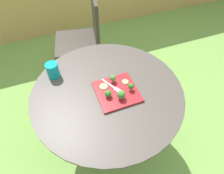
{
  "coord_description": "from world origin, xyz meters",
  "views": [
    {
      "loc": [
        -0.24,
        -0.72,
        1.61
      ],
      "look_at": [
        0.02,
        -0.02,
        0.74
      ],
      "focal_mm": 30.38,
      "sensor_mm": 36.0,
      "label": 1
    }
  ],
  "objects_px": {
    "salad_plate": "(117,92)",
    "fork": "(113,87)",
    "drinking_glass": "(53,71)",
    "patio_chair": "(85,34)"
  },
  "relations": [
    {
      "from": "fork",
      "to": "drinking_glass",
      "type": "bearing_deg",
      "value": 143.2
    },
    {
      "from": "salad_plate",
      "to": "fork",
      "type": "height_order",
      "value": "fork"
    },
    {
      "from": "drinking_glass",
      "to": "fork",
      "type": "relative_size",
      "value": 0.7
    },
    {
      "from": "salad_plate",
      "to": "fork",
      "type": "distance_m",
      "value": 0.04
    },
    {
      "from": "fork",
      "to": "patio_chair",
      "type": "bearing_deg",
      "value": 86.56
    },
    {
      "from": "patio_chair",
      "to": "drinking_glass",
      "type": "bearing_deg",
      "value": -119.66
    },
    {
      "from": "salad_plate",
      "to": "drinking_glass",
      "type": "height_order",
      "value": "drinking_glass"
    },
    {
      "from": "patio_chair",
      "to": "fork",
      "type": "xyz_separation_m",
      "value": [
        -0.05,
        -0.9,
        0.19
      ]
    },
    {
      "from": "drinking_glass",
      "to": "fork",
      "type": "bearing_deg",
      "value": -36.8
    },
    {
      "from": "salad_plate",
      "to": "drinking_glass",
      "type": "distance_m",
      "value": 0.44
    }
  ]
}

